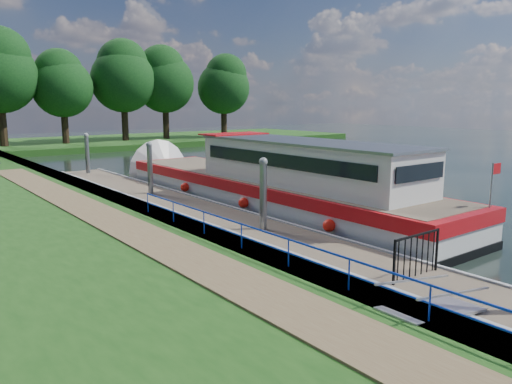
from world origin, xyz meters
TOP-DOWN VIEW (x-y plane):
  - ground at (0.00, 0.00)m, footprint 160.00×160.00m
  - bank_edge at (-2.55, 15.00)m, footprint 1.10×90.00m
  - far_bank at (12.00, 52.00)m, footprint 60.00×18.00m
  - footpath at (-4.40, 8.00)m, footprint 1.60×40.00m
  - blue_fence at (-2.75, 3.00)m, footprint 0.04×18.04m
  - pontoon at (0.00, 13.00)m, footprint 2.50×30.00m
  - mooring_piles at (0.00, 13.00)m, footprint 0.30×27.30m
  - gangway at (-1.85, 0.50)m, footprint 2.58×1.00m
  - gate_panel at (-0.00, 2.20)m, footprint 1.85×0.05m
  - barge at (3.60, 13.13)m, footprint 4.36×21.15m

SIDE VIEW (x-z plane):
  - ground at x=0.00m, z-range 0.00..0.00m
  - pontoon at x=0.00m, z-range -0.10..0.46m
  - far_bank at x=12.00m, z-range 0.00..0.60m
  - bank_edge at x=-2.55m, z-range 0.00..0.78m
  - gangway at x=-1.85m, z-range 0.16..1.09m
  - footpath at x=-4.40m, z-range 0.78..0.83m
  - barge at x=3.60m, z-range -1.30..3.48m
  - gate_panel at x=0.00m, z-range 0.57..1.72m
  - mooring_piles at x=0.00m, z-range -0.50..3.05m
  - blue_fence at x=-2.75m, z-range 0.95..1.67m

